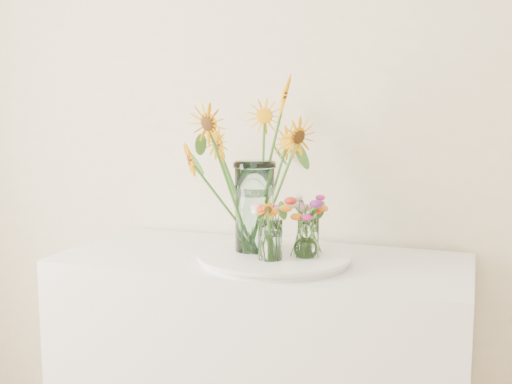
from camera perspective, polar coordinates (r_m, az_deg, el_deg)
counter at (r=2.38m, az=0.49°, el=-16.37°), size 1.40×0.60×0.90m
tray at (r=2.16m, az=1.62°, el=-5.93°), size 0.49×0.49×0.02m
mason_jar at (r=2.16m, az=-0.13°, el=-1.33°), size 0.16×0.16×0.31m
sunflower_bouquet at (r=2.15m, az=-0.13°, el=2.43°), size 1.00×1.00×0.60m
small_vase_a at (r=2.06m, az=1.27°, el=-4.34°), size 0.09×0.09×0.13m
wildflower_posy_a at (r=2.05m, az=1.28°, el=-3.11°), size 0.18×0.18×0.22m
small_vase_b at (r=2.09m, az=4.44°, el=-4.32°), size 0.09×0.09×0.12m
wildflower_posy_b at (r=2.09m, az=4.46°, el=-3.12°), size 0.19×0.19×0.21m
small_vase_c at (r=2.18m, az=4.71°, el=-3.85°), size 0.08×0.08×0.12m
wildflower_posy_c at (r=2.17m, az=4.72°, el=-2.69°), size 0.21×0.21×0.21m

